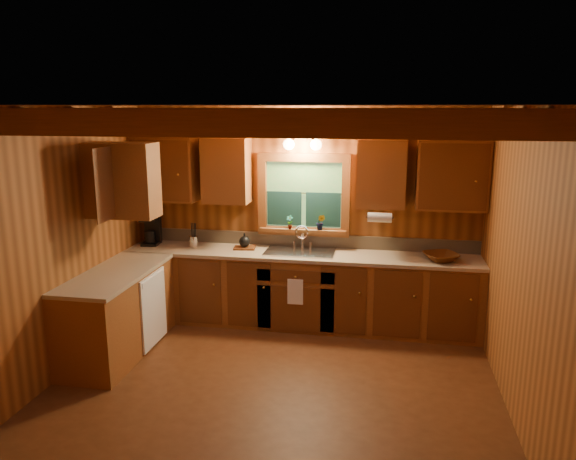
% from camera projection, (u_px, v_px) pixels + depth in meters
% --- Properties ---
extents(room, '(4.20, 4.20, 4.20)m').
position_uv_depth(room, '(272.00, 255.00, 4.88)').
color(room, '#512A13').
rests_on(room, ground).
extents(ceiling_beams, '(4.20, 2.54, 0.18)m').
position_uv_depth(ceiling_beams, '(271.00, 119.00, 4.62)').
color(ceiling_beams, brown).
rests_on(ceiling_beams, room).
extents(base_cabinets, '(4.20, 2.22, 0.86)m').
position_uv_depth(base_cabinets, '(254.00, 296.00, 6.39)').
color(base_cabinets, brown).
rests_on(base_cabinets, ground).
extents(countertop, '(4.20, 2.24, 0.04)m').
position_uv_depth(countertop, '(255.00, 259.00, 6.30)').
color(countertop, tan).
rests_on(countertop, base_cabinets).
extents(backsplash, '(4.20, 0.02, 0.16)m').
position_uv_depth(backsplash, '(304.00, 240.00, 6.76)').
color(backsplash, tan).
rests_on(backsplash, room).
extents(dishwasher_panel, '(0.02, 0.60, 0.80)m').
position_uv_depth(dishwasher_panel, '(154.00, 309.00, 5.98)').
color(dishwasher_panel, white).
rests_on(dishwasher_panel, base_cabinets).
extents(upper_cabinets, '(4.19, 1.77, 0.78)m').
position_uv_depth(upper_cabinets, '(249.00, 174.00, 6.23)').
color(upper_cabinets, brown).
rests_on(upper_cabinets, room).
extents(window, '(1.12, 0.08, 1.00)m').
position_uv_depth(window, '(304.00, 197.00, 6.63)').
color(window, brown).
rests_on(window, room).
extents(window_sill, '(1.06, 0.14, 0.04)m').
position_uv_depth(window_sill, '(303.00, 230.00, 6.67)').
color(window_sill, brown).
rests_on(window_sill, room).
extents(wall_sconce, '(0.45, 0.21, 0.17)m').
position_uv_depth(wall_sconce, '(302.00, 144.00, 6.37)').
color(wall_sconce, black).
rests_on(wall_sconce, room).
extents(paper_towel_roll, '(0.27, 0.11, 0.11)m').
position_uv_depth(paper_towel_roll, '(380.00, 217.00, 6.18)').
color(paper_towel_roll, white).
rests_on(paper_towel_roll, upper_cabinets).
extents(dish_towel, '(0.18, 0.01, 0.30)m').
position_uv_depth(dish_towel, '(295.00, 292.00, 6.27)').
color(dish_towel, white).
rests_on(dish_towel, base_cabinets).
extents(sink, '(0.82, 0.48, 0.43)m').
position_uv_depth(sink, '(300.00, 256.00, 6.52)').
color(sink, silver).
rests_on(sink, countertop).
extents(coffee_maker, '(0.20, 0.25, 0.35)m').
position_uv_depth(coffee_maker, '(152.00, 231.00, 6.87)').
color(coffee_maker, black).
rests_on(coffee_maker, countertop).
extents(utensil_crock, '(0.11, 0.11, 0.30)m').
position_uv_depth(utensil_crock, '(193.00, 241.00, 6.76)').
color(utensil_crock, silver).
rests_on(utensil_crock, countertop).
extents(cutting_board, '(0.28, 0.22, 0.02)m').
position_uv_depth(cutting_board, '(245.00, 248.00, 6.67)').
color(cutting_board, '#562B12').
rests_on(cutting_board, countertop).
extents(teakettle, '(0.13, 0.13, 0.17)m').
position_uv_depth(teakettle, '(244.00, 241.00, 6.65)').
color(teakettle, black).
rests_on(teakettle, cutting_board).
extents(wicker_basket, '(0.49, 0.49, 0.09)m').
position_uv_depth(wicker_basket, '(441.00, 257.00, 6.14)').
color(wicker_basket, '#48230C').
rests_on(wicker_basket, countertop).
extents(potted_plant_left, '(0.10, 0.08, 0.17)m').
position_uv_depth(potted_plant_left, '(290.00, 222.00, 6.64)').
color(potted_plant_left, '#562B12').
rests_on(potted_plant_left, window_sill).
extents(potted_plant_right, '(0.12, 0.10, 0.19)m').
position_uv_depth(potted_plant_right, '(321.00, 222.00, 6.58)').
color(potted_plant_right, '#562B12').
rests_on(potted_plant_right, window_sill).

